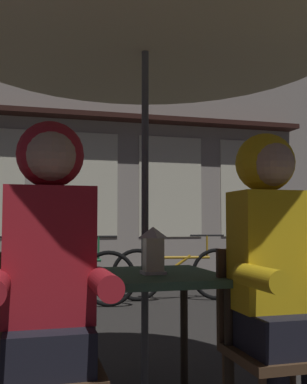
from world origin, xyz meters
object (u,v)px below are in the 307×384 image
person_left_hooded (50,261)px  bicycle_fourth (177,273)px  chair_left (48,352)px  person_right_hooded (275,256)px  chair_right (270,336)px  bicycle_third (65,277)px  patio_umbrella (145,16)px  cafe_table (145,294)px  lantern (153,249)px

person_left_hooded → bicycle_fourth: bearing=65.3°
chair_left → person_right_hooded: person_right_hooded is taller
chair_right → person_left_hooded: person_left_hooded is taller
chair_right → bicycle_fourth: (0.77, 3.70, -0.14)m
chair_right → bicycle_third: bearing=100.1°
patio_umbrella → chair_right: size_ratio=2.66×
patio_umbrella → person_right_hooded: 1.37m
cafe_table → bicycle_third: (-0.16, 3.26, -0.29)m
chair_left → patio_umbrella: bearing=37.5°
person_left_hooded → bicycle_fourth: (1.73, 3.76, -0.50)m
chair_left → bicycle_fourth: chair_left is taller
cafe_table → chair_right: size_ratio=0.85×
chair_left → person_right_hooded: size_ratio=0.62×
cafe_table → person_left_hooded: 0.67m
patio_umbrella → lantern: patio_umbrella is taller
cafe_table → patio_umbrella: 1.42m
cafe_table → chair_left: 0.62m
person_right_hooded → patio_umbrella: bearing=138.4°
person_left_hooded → bicycle_third: person_left_hooded is taller
person_left_hooded → patio_umbrella: bearing=41.6°
cafe_table → chair_left: size_ratio=0.85×
cafe_table → person_left_hooded: bearing=-138.4°
bicycle_third → lantern: bearing=-86.7°
cafe_table → bicycle_fourth: (1.25, 3.33, -0.29)m
lantern → patio_umbrella: bearing=121.4°
patio_umbrella → chair_left: patio_umbrella is taller
chair_right → bicycle_fourth: 3.78m
lantern → person_right_hooded: person_right_hooded is taller
cafe_table → patio_umbrella: (0.00, 0.00, 1.42)m
patio_umbrella → lantern: bearing=-58.6°
chair_right → person_left_hooded: size_ratio=0.62×
chair_right → bicycle_fourth: bearing=78.3°
chair_right → cafe_table: bearing=142.5°
chair_right → bicycle_third: 3.69m
patio_umbrella → person_left_hooded: (-0.48, -0.43, -1.21)m
bicycle_third → person_left_hooded: bearing=-94.9°
lantern → chair_left: 0.71m
chair_left → person_right_hooded: (0.96, -0.06, 0.36)m
lantern → person_left_hooded: size_ratio=0.17×
person_right_hooded → bicycle_third: person_right_hooded is taller
person_right_hooded → bicycle_fourth: 3.87m
patio_umbrella → bicycle_third: bearing=92.9°
cafe_table → chair_left: (-0.48, -0.37, -0.15)m
cafe_table → lantern: 0.23m
patio_umbrella → person_right_hooded: patio_umbrella is taller
cafe_table → bicycle_fourth: 3.57m
patio_umbrella → bicycle_fourth: bearing=69.5°
chair_left → bicycle_third: (0.32, 3.63, -0.14)m
patio_umbrella → chair_right: (0.48, -0.37, -1.57)m
bicycle_third → bicycle_fourth: 1.41m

